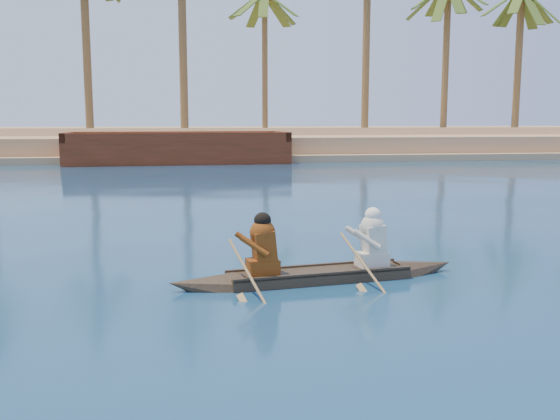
{
  "coord_description": "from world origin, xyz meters",
  "views": [
    {
      "loc": [
        -8.9,
        -11.2,
        2.36
      ],
      "look_at": [
        -7.36,
        -0.69,
        0.8
      ],
      "focal_mm": 40.0,
      "sensor_mm": 36.0,
      "label": 1
    }
  ],
  "objects": [
    {
      "name": "sandy_embankment",
      "position": [
        0.0,
        46.89,
        0.53
      ],
      "size": [
        150.0,
        51.0,
        1.5
      ],
      "color": "tan",
      "rests_on": "ground"
    },
    {
      "name": "palm_grove",
      "position": [
        0.0,
        35.0,
        8.0
      ],
      "size": [
        110.0,
        14.0,
        16.0
      ],
      "primitive_type": null,
      "color": "#435F21",
      "rests_on": "ground"
    },
    {
      "name": "shrub_cluster",
      "position": [
        0.0,
        31.5,
        1.2
      ],
      "size": [
        100.0,
        6.0,
        2.4
      ],
      "primitive_type": null,
      "color": "#193513",
      "rests_on": "ground"
    },
    {
      "name": "canoe",
      "position": [
        -7.05,
        -2.48,
        0.23
      ],
      "size": [
        4.42,
        1.23,
        1.21
      ],
      "rotation": [
        0.0,
        0.0,
        0.15
      ],
      "color": "#3F2E22",
      "rests_on": "ground"
    },
    {
      "name": "barge_mid",
      "position": [
        -9.45,
        22.65,
        0.68
      ],
      "size": [
        11.73,
        4.32,
        1.93
      ],
      "rotation": [
        0.0,
        0.0,
        0.04
      ],
      "color": "maroon",
      "rests_on": "ground"
    }
  ]
}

